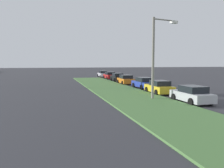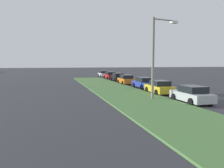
% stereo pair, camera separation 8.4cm
% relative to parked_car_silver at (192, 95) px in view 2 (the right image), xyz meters
% --- Properties ---
extents(grass_median, '(60.00, 6.00, 0.12)m').
position_rel_parked_car_silver_xyz_m(grass_median, '(3.31, 3.93, -0.66)').
color(grass_median, '#517F42').
rests_on(grass_median, ground).
extents(parked_car_silver, '(4.31, 2.04, 1.47)m').
position_rel_parked_car_silver_xyz_m(parked_car_silver, '(0.00, 0.00, 0.00)').
color(parked_car_silver, '#B2B5BA').
rests_on(parked_car_silver, ground).
extents(parked_car_yellow, '(4.35, 2.11, 1.47)m').
position_rel_parked_car_silver_xyz_m(parked_car_yellow, '(6.02, 0.07, 0.00)').
color(parked_car_yellow, gold).
rests_on(parked_car_yellow, ground).
extents(parked_car_blue, '(4.37, 2.15, 1.47)m').
position_rel_parked_car_silver_xyz_m(parked_car_blue, '(11.50, -0.39, 0.00)').
color(parked_car_blue, '#23389E').
rests_on(parked_car_blue, ground).
extents(parked_car_orange, '(4.36, 2.14, 1.47)m').
position_rel_parked_car_silver_xyz_m(parked_car_orange, '(17.78, 0.08, 0.00)').
color(parked_car_orange, orange).
rests_on(parked_car_orange, ground).
extents(parked_car_black, '(4.33, 2.08, 1.47)m').
position_rel_parked_car_silver_xyz_m(parked_car_black, '(24.20, -0.40, 0.00)').
color(parked_car_black, black).
rests_on(parked_car_black, ground).
extents(parked_car_red, '(4.33, 2.08, 1.47)m').
position_rel_parked_car_silver_xyz_m(parked_car_red, '(30.09, -0.38, 0.00)').
color(parked_car_red, red).
rests_on(parked_car_red, ground).
extents(parked_car_white, '(4.31, 2.03, 1.47)m').
position_rel_parked_car_silver_xyz_m(parked_car_white, '(36.77, -0.40, 0.00)').
color(parked_car_white, silver).
rests_on(parked_car_white, ground).
extents(streetlight, '(0.93, 2.84, 7.50)m').
position_rel_parked_car_silver_xyz_m(streetlight, '(2.52, 2.16, 3.67)').
color(streetlight, gray).
rests_on(streetlight, ground).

